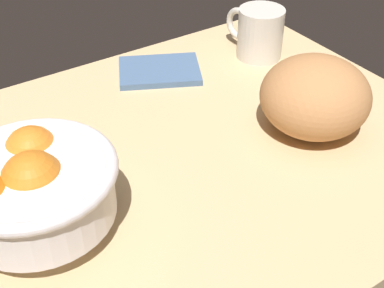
# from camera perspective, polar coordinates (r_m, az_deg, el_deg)

# --- Properties ---
(ground_plane) EXTENTS (0.80, 0.64, 0.03)m
(ground_plane) POSITION_cam_1_polar(r_m,az_deg,el_deg) (0.79, -0.37, -1.40)
(ground_plane) COLOR #D3B481
(fruit_bowl) EXTENTS (0.20, 0.20, 0.11)m
(fruit_bowl) POSITION_cam_1_polar(r_m,az_deg,el_deg) (0.65, -16.80, -4.43)
(fruit_bowl) COLOR white
(fruit_bowl) RESTS_ON ground
(bread_loaf) EXTENTS (0.23, 0.23, 0.12)m
(bread_loaf) POSITION_cam_1_polar(r_m,az_deg,el_deg) (0.81, 13.08, 5.01)
(bread_loaf) COLOR #C1814D
(bread_loaf) RESTS_ON ground
(napkin_folded) EXTENTS (0.18, 0.16, 0.01)m
(napkin_folded) POSITION_cam_1_polar(r_m,az_deg,el_deg) (0.97, -3.51, 7.86)
(napkin_folded) COLOR #4A678E
(napkin_folded) RESTS_ON ground
(mug) EXTENTS (0.08, 0.13, 0.09)m
(mug) POSITION_cam_1_polar(r_m,az_deg,el_deg) (1.02, 7.20, 11.78)
(mug) COLOR silver
(mug) RESTS_ON ground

